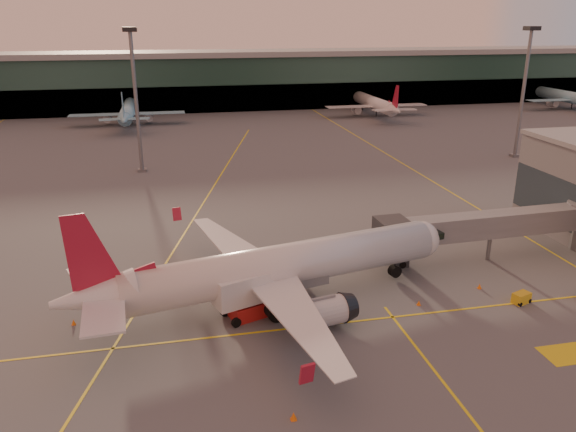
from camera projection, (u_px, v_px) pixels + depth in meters
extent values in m
plane|color=#4C4F54|center=(360.00, 352.00, 47.93)|extent=(600.00, 600.00, 0.00)
cube|color=yellow|center=(343.00, 323.00, 52.54)|extent=(80.00, 0.25, 0.01)
cube|color=yellow|center=(204.00, 201.00, 87.45)|extent=(31.30, 115.98, 0.01)
cube|color=yellow|center=(386.00, 154.00, 118.43)|extent=(0.25, 160.00, 0.01)
cube|color=yellow|center=(460.00, 403.00, 41.54)|extent=(0.25, 30.00, 0.01)
cube|color=yellow|center=(576.00, 353.00, 47.81)|extent=(6.00, 3.00, 0.01)
cube|color=#19382D|center=(213.00, 83.00, 176.23)|extent=(400.00, 18.00, 16.00)
cube|color=gray|center=(211.00, 54.00, 173.31)|extent=(400.00, 20.00, 1.60)
cube|color=black|center=(216.00, 99.00, 169.72)|extent=(400.00, 1.00, 8.00)
cube|color=#2D3D47|center=(568.00, 206.00, 69.42)|extent=(0.30, 21.60, 6.00)
cylinder|color=slate|center=(136.00, 104.00, 100.68)|extent=(0.70, 0.70, 25.00)
cube|color=black|center=(130.00, 29.00, 96.47)|extent=(2.40, 2.40, 0.80)
cube|color=slate|center=(142.00, 170.00, 104.75)|extent=(1.60, 1.60, 0.50)
cylinder|color=slate|center=(523.00, 95.00, 111.87)|extent=(0.70, 0.70, 25.00)
cube|color=black|center=(532.00, 28.00, 107.65)|extent=(2.40, 2.40, 0.80)
cube|color=slate|center=(515.00, 155.00, 115.93)|extent=(1.60, 1.60, 0.50)
cylinder|color=silver|center=(286.00, 265.00, 55.00)|extent=(32.36, 10.92, 4.14)
sphere|color=silver|center=(420.00, 239.00, 61.29)|extent=(4.05, 4.05, 4.05)
cube|color=black|center=(430.00, 233.00, 61.58)|extent=(2.39, 3.02, 0.72)
cone|color=silver|center=(94.00, 297.00, 47.84)|extent=(7.75, 5.35, 3.93)
cube|color=silver|center=(104.00, 314.00, 44.92)|extent=(3.83, 6.91, 0.21)
cylinder|color=silver|center=(323.00, 312.00, 50.66)|extent=(4.80, 3.55, 2.69)
cylinder|color=black|center=(275.00, 311.00, 52.84)|extent=(2.13, 1.81, 1.86)
cylinder|color=black|center=(275.00, 305.00, 52.65)|extent=(0.37, 0.37, 1.14)
cube|color=silver|center=(93.00, 279.00, 50.99)|extent=(5.45, 7.42, 0.21)
cylinder|color=silver|center=(269.00, 261.00, 61.46)|extent=(4.80, 3.55, 2.69)
cylinder|color=black|center=(255.00, 287.00, 57.45)|extent=(2.13, 1.81, 1.86)
cylinder|color=black|center=(255.00, 282.00, 57.26)|extent=(0.37, 0.37, 1.14)
cube|color=slate|center=(275.00, 279.00, 54.99)|extent=(10.69, 5.41, 1.65)
cylinder|color=black|center=(395.00, 271.00, 61.13)|extent=(1.45, 1.09, 1.30)
cube|color=slate|center=(492.00, 224.00, 64.94)|extent=(25.72, 3.63, 2.70)
cube|color=#2D3035|center=(392.00, 232.00, 62.58)|extent=(3.53, 3.53, 3.00)
cube|color=#2D3035|center=(399.00, 254.00, 64.78)|extent=(1.60, 2.40, 2.40)
cylinder|color=black|center=(402.00, 265.00, 64.03)|extent=(0.80, 0.40, 0.80)
cylinder|color=black|center=(395.00, 257.00, 66.06)|extent=(0.80, 0.40, 0.80)
cylinder|color=slate|center=(489.00, 247.00, 65.89)|extent=(0.50, 0.50, 3.14)
cube|color=#B21A19|center=(247.00, 309.00, 53.44)|extent=(3.82, 3.34, 1.50)
cube|color=silver|center=(244.00, 288.00, 52.51)|extent=(6.31, 4.31, 2.80)
cylinder|color=black|center=(236.00, 323.00, 51.68)|extent=(0.97, 0.63, 0.90)
cylinder|color=black|center=(270.00, 312.00, 53.47)|extent=(0.97, 0.63, 0.90)
cube|color=gold|center=(521.00, 298.00, 56.09)|extent=(2.05, 1.62, 1.08)
cylinder|color=black|center=(520.00, 304.00, 55.47)|extent=(0.50, 0.36, 0.45)
cylinder|color=black|center=(529.00, 301.00, 56.19)|extent=(0.50, 0.36, 0.45)
cone|color=orange|center=(480.00, 286.00, 59.13)|extent=(0.44, 0.44, 0.56)
cube|color=orange|center=(479.00, 288.00, 59.22)|extent=(0.38, 0.38, 0.03)
cone|color=orange|center=(74.00, 322.00, 52.13)|extent=(0.41, 0.41, 0.53)
cube|color=orange|center=(74.00, 324.00, 52.22)|extent=(0.36, 0.36, 0.03)
cone|color=orange|center=(294.00, 416.00, 39.73)|extent=(0.49, 0.49, 0.62)
cube|color=orange|center=(294.00, 419.00, 39.83)|extent=(0.42, 0.42, 0.03)
cone|color=orange|center=(244.00, 242.00, 70.85)|extent=(0.39, 0.39, 0.49)
cube|color=orange|center=(244.00, 244.00, 70.93)|extent=(0.33, 0.33, 0.03)
cone|color=orange|center=(419.00, 303.00, 55.70)|extent=(0.41, 0.41, 0.52)
cube|color=orange|center=(419.00, 305.00, 55.78)|extent=(0.35, 0.35, 0.03)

